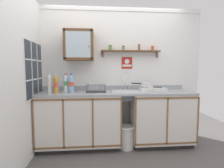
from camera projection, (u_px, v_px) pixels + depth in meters
The scene contains 22 objects.
floor at pixel (119, 152), 2.87m from camera, with size 5.65×5.65×0.00m, color #565451.
back_wall at pixel (115, 74), 3.35m from camera, with size 3.25×0.07×2.46m.
side_wall_left at pixel (20, 78), 2.33m from camera, with size 0.05×3.37×2.46m, color white.
lower_cabinet_run at pixel (80, 120), 3.05m from camera, with size 1.36×0.61×0.92m.
lower_cabinet_run_right at pixel (160, 118), 3.17m from camera, with size 1.06×0.61×0.92m.
countertop at pixel (117, 93), 3.06m from camera, with size 2.61×0.63×0.03m, color #9EA3A8.
backsplash at pixel (115, 88), 3.34m from camera, with size 2.61×0.02×0.08m, color #9EA3A8.
sink at pixel (128, 93), 3.12m from camera, with size 0.57×0.47×0.47m.
hot_plate_stove at pixel (152, 89), 3.15m from camera, with size 0.44×0.30×0.07m.
saucepan at pixel (146, 85), 3.16m from camera, with size 0.34×0.22×0.08m.
bottle_juice_amber_0 at pixel (56, 84), 2.85m from camera, with size 0.08×0.08×0.31m.
bottle_water_blue_1 at pixel (71, 84), 2.94m from camera, with size 0.08×0.08×0.32m.
bottle_water_clear_2 at pixel (66, 84), 2.97m from camera, with size 0.08×0.08×0.31m.
bottle_detergent_teal_3 at pixel (57, 85), 2.96m from camera, with size 0.06×0.06×0.26m.
bottle_opaque_white_4 at pixel (50, 84), 2.87m from camera, with size 0.07×0.07×0.32m.
dish_rack at pixel (95, 90), 3.02m from camera, with size 0.34×0.23×0.16m.
mug at pixel (150, 89), 3.04m from camera, with size 0.09×0.13×0.10m.
wall_cabinet at pixel (79, 45), 3.09m from camera, with size 0.50×0.30×0.53m.
spice_shelf at pixel (131, 51), 3.25m from camera, with size 1.08×0.14×0.23m.
warning_sign at pixel (127, 63), 3.33m from camera, with size 0.20×0.01×0.22m.
window at pixel (34, 70), 2.77m from camera, with size 0.03×0.77×0.89m.
trash_bin at pixel (126, 136), 3.02m from camera, with size 0.30×0.30×0.38m.
Camera 1 is at (-0.35, -2.74, 1.36)m, focal length 28.63 mm.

